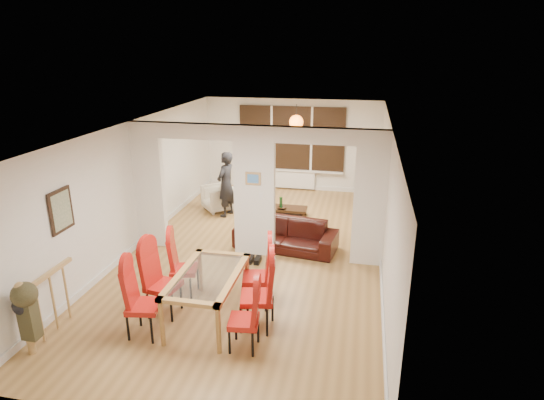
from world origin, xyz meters
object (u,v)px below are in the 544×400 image
(dining_chair_ra, at_px, (244,316))
(armchair, at_px, (218,198))
(dining_chair_lc, at_px, (184,265))
(bowl, at_px, (282,208))
(person, at_px, (226,184))
(bottle, at_px, (281,202))
(sofa, at_px, (286,235))
(dining_chair_rb, at_px, (257,292))
(dining_chair_rc, at_px, (257,273))
(dining_chair_lb, at_px, (163,281))
(coffee_table, at_px, (287,212))
(dining_chair_la, at_px, (143,301))
(dining_table, at_px, (208,296))
(television, at_px, (360,193))

(dining_chair_ra, distance_m, armchair, 5.68)
(dining_chair_lc, relative_size, bowl, 4.90)
(armchair, relative_size, person, 0.44)
(dining_chair_lc, height_order, bottle, dining_chair_lc)
(person, relative_size, bowl, 7.43)
(sofa, bearing_deg, armchair, 145.58)
(dining_chair_rb, xyz_separation_m, dining_chair_rc, (-0.15, 0.62, -0.03))
(dining_chair_lb, height_order, dining_chair_ra, dining_chair_lb)
(dining_chair_lb, relative_size, dining_chair_rc, 1.02)
(bowl, bearing_deg, coffee_table, 43.41)
(dining_chair_la, relative_size, sofa, 0.53)
(armchair, bearing_deg, bowl, 43.27)
(armchair, bearing_deg, dining_chair_la, -34.32)
(armchair, bearing_deg, dining_table, -24.63)
(dining_chair_la, xyz_separation_m, bottle, (1.03, 5.17, -0.19))
(television, bearing_deg, coffee_table, 119.19)
(dining_chair_lb, height_order, bowl, dining_chair_lb)
(dining_chair_la, distance_m, television, 7.14)
(television, relative_size, bowl, 4.73)
(sofa, distance_m, armchair, 2.84)
(person, distance_m, bowl, 1.48)
(dining_table, distance_m, dining_chair_rc, 0.86)
(dining_chair_lb, height_order, dining_chair_lc, dining_chair_lb)
(dining_chair_rb, height_order, television, dining_chair_rb)
(dining_chair_lc, relative_size, coffee_table, 1.13)
(dining_chair_lb, relative_size, dining_chair_rb, 0.97)
(dining_chair_la, bearing_deg, armchair, 87.17)
(dining_chair_lb, bearing_deg, armchair, 107.79)
(dining_table, bearing_deg, dining_chair_la, -142.96)
(sofa, height_order, armchair, armchair)
(dining_chair_la, height_order, sofa, dining_chair_la)
(dining_table, xyz_separation_m, coffee_table, (0.43, 4.64, -0.27))
(dining_chair_rc, bearing_deg, television, 61.99)
(dining_chair_la, height_order, bottle, dining_chair_la)
(dining_chair_lb, height_order, person, person)
(coffee_table, relative_size, bowl, 4.32)
(dining_chair_ra, xyz_separation_m, bowl, (-0.41, 5.11, -0.26))
(dining_chair_ra, xyz_separation_m, coffee_table, (-0.29, 5.22, -0.40))
(dining_chair_lc, height_order, dining_chair_rc, dining_chair_rc)
(television, height_order, bowl, television)
(dining_table, relative_size, sofa, 0.79)
(dining_table, relative_size, armchair, 2.30)
(television, bearing_deg, dining_chair_rc, 156.18)
(dining_chair_ra, xyz_separation_m, television, (1.43, 6.53, -0.21))
(dining_chair_lc, bearing_deg, person, 82.30)
(dining_chair_ra, distance_m, coffee_table, 5.25)
(dining_chair_lc, bearing_deg, dining_table, -58.01)
(person, bearing_deg, dining_chair_rc, 38.63)
(dining_chair_lb, xyz_separation_m, dining_chair_ra, (1.43, -0.58, -0.07))
(dining_chair_ra, bearing_deg, coffee_table, 85.97)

